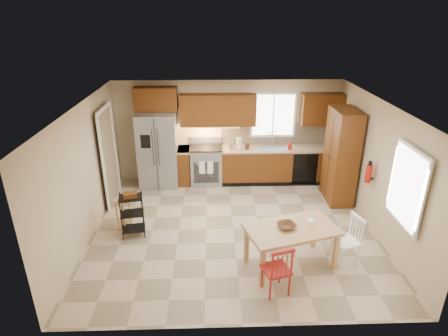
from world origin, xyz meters
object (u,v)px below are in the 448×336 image
range_stove (206,165)px  utility_cart (132,215)px  fire_extinguisher (369,174)px  dining_table (290,247)px  refrigerator (158,150)px  chair_red (276,269)px  soap_bottle (290,145)px  pantry (341,156)px  bar_stool (124,214)px  chair_white (346,240)px  table_jar (310,223)px  table_bowl (286,228)px

range_stove → utility_cart: 2.72m
fire_extinguisher → dining_table: fire_extinguisher is taller
refrigerator → chair_red: size_ratio=2.09×
range_stove → dining_table: (1.45, -3.35, -0.10)m
range_stove → soap_bottle: size_ratio=4.82×
refrigerator → utility_cart: bearing=-95.7°
pantry → chair_red: 3.60m
pantry → bar_stool: size_ratio=3.09×
chair_red → utility_cart: bearing=129.8°
chair_white → dining_table: bearing=76.6°
soap_bottle → fire_extinguisher: size_ratio=0.53×
pantry → soap_bottle: bearing=136.5°
range_stove → chair_red: range_stove is taller
chair_white → utility_cart: 3.89m
chair_red → table_jar: bearing=31.3°
refrigerator → utility_cart: 2.34m
soap_bottle → pantry: pantry is taller
pantry → table_jar: pantry is taller
pantry → table_bowl: (-1.63, -2.36, -0.32)m
pantry → chair_white: bearing=-104.2°
bar_stool → soap_bottle: bearing=31.5°
range_stove → pantry: (2.98, -0.99, 0.59)m
chair_white → utility_cart: (-3.77, 0.95, -0.00)m
refrigerator → fire_extinguisher: 4.76m
refrigerator → bar_stool: (-0.44, -2.08, -0.57)m
fire_extinguisher → utility_cart: (-4.56, -0.31, -0.67)m
pantry → fire_extinguisher: 1.07m
chair_white → utility_cart: size_ratio=1.01×
table_bowl → table_jar: (0.42, 0.09, 0.03)m
soap_bottle → dining_table: 3.37m
chair_red → table_bowl: chair_red is taller
refrigerator → chair_red: refrigerator is taller
refrigerator → chair_red: bearing=-60.3°
fire_extinguisher → table_jar: bearing=-139.2°
pantry → table_jar: size_ratio=17.48×
chair_red → chair_white: size_ratio=1.00×
dining_table → chair_red: 0.74m
dining_table → chair_white: bearing=-13.4°
table_bowl → dining_table: bearing=0.0°
table_jar → utility_cart: 3.29m
utility_cart → pantry: bearing=7.3°
table_bowl → chair_red: bearing=-111.6°
soap_bottle → fire_extinguisher: 2.27m
fire_extinguisher → dining_table: size_ratio=0.24×
soap_bottle → dining_table: bearing=-100.2°
chair_white → pantry: bearing=-30.6°
dining_table → table_bowl: 0.38m
table_jar → utility_cart: utility_cart is taller
refrigerator → chair_white: size_ratio=2.09×
refrigerator → dining_table: 4.22m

